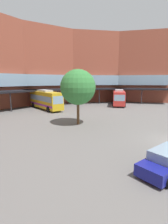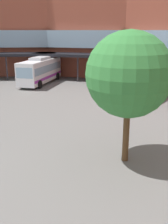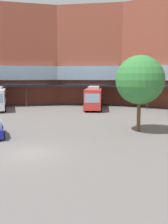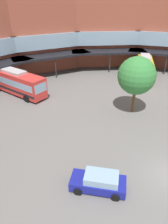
% 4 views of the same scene
% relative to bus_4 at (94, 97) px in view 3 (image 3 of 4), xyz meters
% --- Properties ---
extents(ground_plane, '(118.78, 118.78, 0.00)m').
position_rel_bus_4_xyz_m(ground_plane, '(8.06, -24.06, -1.88)').
color(ground_plane, slate).
extents(station_building, '(75.00, 44.32, 18.72)m').
position_rel_bus_4_xyz_m(station_building, '(8.06, -4.67, 7.02)').
color(station_building, '#9E4C38').
rests_on(station_building, ground).
extents(bus_4, '(7.29, 11.35, 3.72)m').
position_rel_bus_4_xyz_m(bus_4, '(0.00, 0.00, 0.00)').
color(bus_4, red).
rests_on(bus_4, ground).
extents(plaza_tree, '(4.68, 4.68, 7.37)m').
position_rel_bus_4_xyz_m(plaza_tree, '(12.31, -13.39, 3.13)').
color(plaza_tree, brown).
rests_on(plaza_tree, ground).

